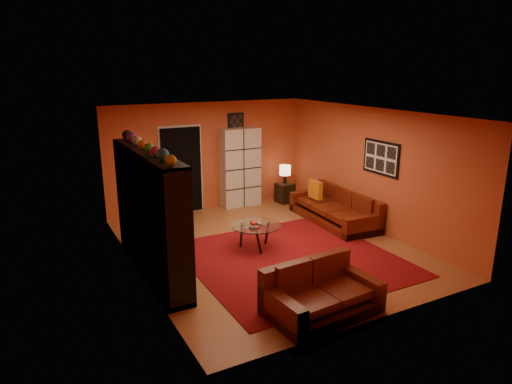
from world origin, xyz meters
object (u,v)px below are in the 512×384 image
coffee_table (256,227)px  bowl_chair (169,214)px  side_table (285,193)px  table_lamp (285,171)px  storage_cabinet (240,167)px  entertainment_unit (150,213)px  loveseat (318,293)px  sofa (337,209)px  tv (152,215)px

coffee_table → bowl_chair: bearing=119.1°
side_table → table_lamp: table_lamp is taller
storage_cabinet → bowl_chair: size_ratio=2.92×
storage_cabinet → bowl_chair: 2.35m
entertainment_unit → loveseat: bearing=-54.3°
entertainment_unit → sofa: (4.42, 0.62, -0.77)m
loveseat → storage_cabinet: size_ratio=0.84×
sofa → bowl_chair: size_ratio=3.60×
sofa → coffee_table: bearing=-163.5°
loveseat → coffee_table: 2.50m
sofa → loveseat: (-2.68, -3.04, 0.00)m
coffee_table → storage_cabinet: 2.97m
entertainment_unit → sofa: bearing=8.0°
coffee_table → storage_cabinet: size_ratio=0.49×
sofa → coffee_table: 2.45m
entertainment_unit → coffee_table: 2.12m
entertainment_unit → tv: 0.11m
tv → bowl_chair: size_ratio=1.41×
sofa → side_table: sofa is taller
loveseat → table_lamp: (2.43, 4.89, 0.55)m
loveseat → table_lamp: size_ratio=3.45×
entertainment_unit → side_table: 4.91m
bowl_chair → side_table: bowl_chair is taller
entertainment_unit → storage_cabinet: size_ratio=1.53×
table_lamp → bowl_chair: bearing=-172.3°
entertainment_unit → loveseat: size_ratio=1.83×
tv → entertainment_unit: bearing=148.8°
sofa → table_lamp: table_lamp is taller
tv → side_table: 4.81m
entertainment_unit → tv: entertainment_unit is taller
entertainment_unit → tv: bearing=58.8°
sofa → storage_cabinet: size_ratio=1.23×
entertainment_unit → bowl_chair: size_ratio=4.47×
side_table → bowl_chair: bearing=-172.3°
entertainment_unit → bowl_chair: entertainment_unit is taller
entertainment_unit → side_table: (4.16, 2.47, -0.80)m
loveseat → storage_cabinet: (1.31, 5.21, 0.69)m
bowl_chair → loveseat: bearing=-79.8°
sofa → table_lamp: (-0.25, 1.85, 0.55)m
coffee_table → bowl_chair: bowl_chair is taller
coffee_table → sofa: bearing=13.2°
entertainment_unit → tv: (0.05, 0.08, -0.06)m
loveseat → coffee_table: (0.30, 2.48, 0.15)m
bowl_chair → tv: bearing=-114.4°
entertainment_unit → table_lamp: size_ratio=6.31×
loveseat → table_lamp: table_lamp is taller
tv → table_lamp: bearing=-59.8°
entertainment_unit → bowl_chair: bearing=65.3°
sofa → bowl_chair: sofa is taller
loveseat → storage_cabinet: storage_cabinet is taller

